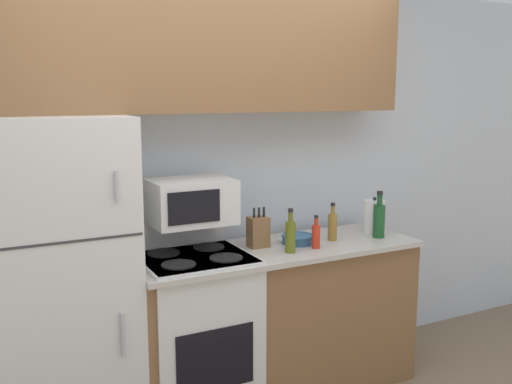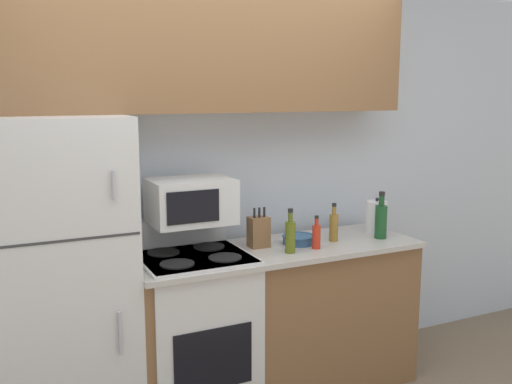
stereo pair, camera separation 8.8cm
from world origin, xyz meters
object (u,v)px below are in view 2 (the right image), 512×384
object	(u,v)px
bottle_hot_sauce	(316,236)
refrigerator	(61,286)
microwave	(191,201)
bottle_vinegar	(334,226)
stove	(195,333)
bottle_olive_oil	(290,235)
knife_block	(259,232)
bottle_wine_green	(381,220)
kettle	(377,217)
bowl	(298,239)

from	to	relation	value
bottle_hot_sauce	refrigerator	bearing A→B (deg)	173.22
microwave	bottle_vinegar	distance (m)	0.92
stove	bottle_olive_oil	size ratio (longest dim) A/B	4.28
knife_block	bottle_wine_green	size ratio (longest dim) A/B	0.81
knife_block	bottle_vinegar	distance (m)	0.49
bottle_wine_green	bottle_olive_oil	distance (m)	0.69
bottle_hot_sauce	kettle	bearing A→B (deg)	15.53
microwave	bowl	xyz separation A→B (m)	(0.66, -0.09, -0.28)
bowl	bottle_vinegar	distance (m)	0.25
refrigerator	bottle_wine_green	size ratio (longest dim) A/B	5.80
bowl	kettle	bearing A→B (deg)	1.56
knife_block	bottle_vinegar	size ratio (longest dim) A/B	1.01
bottle_olive_oil	kettle	size ratio (longest dim) A/B	1.09
stove	knife_block	size ratio (longest dim) A/B	4.59
bottle_wine_green	kettle	distance (m)	0.13
refrigerator	bowl	size ratio (longest dim) A/B	8.69
bottle_olive_oil	bottle_hot_sauce	xyz separation A→B (m)	(0.18, 0.01, -0.02)
bottle_wine_green	bottle_olive_oil	world-z (taller)	bottle_wine_green
bottle_wine_green	bottle_olive_oil	size ratio (longest dim) A/B	1.15
knife_block	bowl	size ratio (longest dim) A/B	1.21
stove	bottle_olive_oil	xyz separation A→B (m)	(0.54, -0.14, 0.55)
refrigerator	bottle_wine_green	distance (m)	1.95
refrigerator	kettle	size ratio (longest dim) A/B	7.29
stove	microwave	bearing A→B (deg)	76.49
microwave	bottle_wine_green	xyz separation A→B (m)	(1.20, -0.19, -0.19)
microwave	bowl	bearing A→B (deg)	-7.90
bowl	knife_block	bearing A→B (deg)	169.85
bottle_vinegar	knife_block	bearing A→B (deg)	170.90
microwave	knife_block	distance (m)	0.46
bottle_wine_green	bottle_vinegar	bearing A→B (deg)	167.47
knife_block	bottle_hot_sauce	bearing A→B (deg)	-32.10
knife_block	bottle_olive_oil	size ratio (longest dim) A/B	0.93
kettle	knife_block	bearing A→B (deg)	178.10
bottle_wine_green	microwave	bearing A→B (deg)	170.88
microwave	kettle	xyz separation A→B (m)	(1.26, -0.07, -0.20)
stove	knife_block	distance (m)	0.69
knife_block	bottle_olive_oil	bearing A→B (deg)	-60.41
knife_block	bottle_wine_green	bearing A→B (deg)	-10.45
refrigerator	kettle	world-z (taller)	refrigerator
refrigerator	stove	xyz separation A→B (m)	(0.71, -0.04, -0.38)
stove	bottle_hot_sauce	distance (m)	0.90
knife_block	bottle_vinegar	world-z (taller)	knife_block
stove	bottle_hot_sauce	world-z (taller)	bottle_hot_sauce
bowl	stove	bearing A→B (deg)	-179.16
refrigerator	stove	bearing A→B (deg)	-3.37
refrigerator	bottle_hot_sauce	xyz separation A→B (m)	(1.43, -0.17, 0.15)
bowl	bottle_hot_sauce	size ratio (longest dim) A/B	1.00
bottle_wine_green	bottle_vinegar	size ratio (longest dim) A/B	1.25
stove	bowl	size ratio (longest dim) A/B	5.56
knife_block	bowl	bearing A→B (deg)	-10.15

